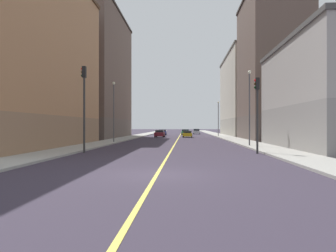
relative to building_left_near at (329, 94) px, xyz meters
name	(u,v)px	position (x,y,z in m)	size (l,w,h in m)	color
ground_plane	(157,175)	(-14.46, -15.99, -5.05)	(400.00, 400.00, 0.00)	#332B39
sidewalk_left	(224,136)	(-5.67, 33.01, -4.98)	(3.23, 168.00, 0.15)	#9E9B93
sidewalk_right	(135,136)	(-23.25, 33.01, -4.98)	(3.23, 168.00, 0.15)	#9E9B93
lane_center_stripe	(179,137)	(-14.46, 33.01, -5.04)	(0.16, 154.00, 0.01)	#E5D14C
building_left_near	(329,94)	(0.00, 0.00, 0.00)	(8.41, 17.85, 10.08)	gray
building_left_mid	(271,68)	(0.00, 19.54, 6.05)	(8.41, 15.17, 22.18)	brown
building_left_far	(245,95)	(0.00, 41.36, 3.92)	(8.41, 25.59, 17.93)	#9D9688
building_right_corner	(25,55)	(-28.92, 0.34, 4.07)	(8.41, 23.76, 18.22)	#8F6B4F
building_right_midblock	(98,75)	(-28.92, 26.31, 6.23)	(8.41, 23.04, 22.55)	brown
traffic_light_left_near	(257,104)	(-7.70, -5.19, -1.26)	(0.40, 0.32, 5.84)	#2D2D2D
traffic_light_right_near	(84,98)	(-21.25, -5.19, -0.68)	(0.40, 0.32, 6.86)	#2D2D2D
street_lamp_left_near	(249,100)	(-6.69, 2.79, -0.31)	(0.36, 0.36, 7.65)	#4C4C51
street_lamp_right_near	(114,106)	(-22.23, 9.43, -0.36)	(0.36, 0.36, 7.54)	#4C4C51
street_lamp_left_far	(218,115)	(-6.69, 33.30, -0.70)	(0.36, 0.36, 6.90)	#4C4C51
car_yellow	(187,134)	(-12.84, 29.88, -4.44)	(1.84, 4.02, 1.23)	gold
car_blue	(162,132)	(-18.64, 44.32, -4.41)	(2.00, 4.27, 1.29)	#23389E
car_green	(185,132)	(-13.26, 48.15, -4.41)	(2.08, 4.35, 1.30)	#1E6B38
car_maroon	(160,134)	(-18.15, 30.69, -4.39)	(1.89, 4.36, 1.35)	maroon
car_silver	(197,132)	(-10.29, 53.77, -4.39)	(1.91, 4.66, 1.37)	silver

